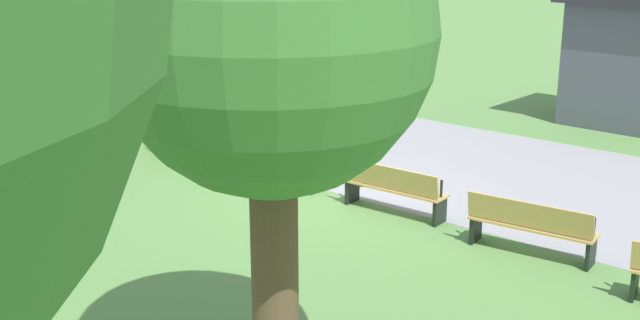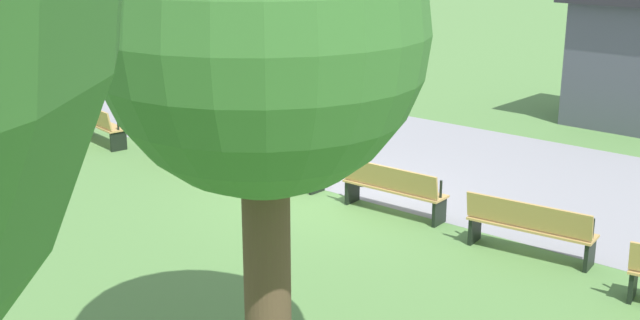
{
  "view_description": "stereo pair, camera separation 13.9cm",
  "coord_description": "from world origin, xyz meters",
  "px_view_note": "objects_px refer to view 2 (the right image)",
  "views": [
    {
      "loc": [
        8.55,
        -10.74,
        4.74
      ],
      "look_at": [
        -0.0,
        -0.45,
        0.8
      ],
      "focal_mm": 44.6,
      "sensor_mm": 36.0,
      "label": 1
    },
    {
      "loc": [
        8.66,
        -10.65,
        4.74
      ],
      "look_at": [
        -0.0,
        -0.45,
        0.8
      ],
      "focal_mm": 44.6,
      "sensor_mm": 36.0,
      "label": 2
    }
  ],
  "objects_px": {
    "bench_2": "(183,139)",
    "bench_5": "(529,226)",
    "person_seated": "(196,132)",
    "tree_0": "(262,39)",
    "bench_1": "(97,123)",
    "bench_4": "(392,188)",
    "bench_3": "(280,160)",
    "lamp_post": "(364,43)",
    "trash_bin": "(2,100)",
    "bench_0": "(16,110)"
  },
  "relations": [
    {
      "from": "bench_2",
      "to": "bench_5",
      "type": "xyz_separation_m",
      "value": [
        7.82,
        0.0,
        0.0
      ]
    },
    {
      "from": "bench_5",
      "to": "bench_2",
      "type": "bearing_deg",
      "value": 174.31
    },
    {
      "from": "person_seated",
      "to": "tree_0",
      "type": "relative_size",
      "value": 0.23
    },
    {
      "from": "bench_5",
      "to": "person_seated",
      "type": "bearing_deg",
      "value": 173.41
    },
    {
      "from": "bench_1",
      "to": "bench_4",
      "type": "distance_m",
      "value": 7.82
    },
    {
      "from": "bench_3",
      "to": "lamp_post",
      "type": "relative_size",
      "value": 0.49
    },
    {
      "from": "bench_4",
      "to": "person_seated",
      "type": "relative_size",
      "value": 1.59
    },
    {
      "from": "tree_0",
      "to": "trash_bin",
      "type": "distance_m",
      "value": 15.8
    },
    {
      "from": "bench_4",
      "to": "trash_bin",
      "type": "relative_size",
      "value": 2.18
    },
    {
      "from": "bench_2",
      "to": "person_seated",
      "type": "distance_m",
      "value": 0.34
    },
    {
      "from": "bench_4",
      "to": "trash_bin",
      "type": "distance_m",
      "value": 11.88
    },
    {
      "from": "tree_0",
      "to": "trash_bin",
      "type": "relative_size",
      "value": 6.06
    },
    {
      "from": "tree_0",
      "to": "lamp_post",
      "type": "distance_m",
      "value": 7.83
    },
    {
      "from": "lamp_post",
      "to": "trash_bin",
      "type": "xyz_separation_m",
      "value": [
        -10.56,
        -1.45,
        -2.29
      ]
    },
    {
      "from": "lamp_post",
      "to": "bench_0",
      "type": "bearing_deg",
      "value": -168.17
    },
    {
      "from": "bench_0",
      "to": "bench_5",
      "type": "xyz_separation_m",
      "value": [
        12.97,
        0.86,
        0.0
      ]
    },
    {
      "from": "bench_3",
      "to": "person_seated",
      "type": "xyz_separation_m",
      "value": [
        -2.33,
        -0.05,
        0.16
      ]
    },
    {
      "from": "bench_4",
      "to": "bench_0",
      "type": "bearing_deg",
      "value": -176.23
    },
    {
      "from": "bench_2",
      "to": "bench_1",
      "type": "bearing_deg",
      "value": -166.75
    },
    {
      "from": "bench_2",
      "to": "tree_0",
      "type": "bearing_deg",
      "value": -29.77
    },
    {
      "from": "bench_1",
      "to": "bench_4",
      "type": "bearing_deg",
      "value": 13.27
    },
    {
      "from": "tree_0",
      "to": "bench_1",
      "type": "bearing_deg",
      "value": 153.27
    },
    {
      "from": "bench_2",
      "to": "bench_5",
      "type": "height_order",
      "value": "same"
    },
    {
      "from": "person_seated",
      "to": "lamp_post",
      "type": "distance_m",
      "value": 4.3
    },
    {
      "from": "bench_3",
      "to": "lamp_post",
      "type": "height_order",
      "value": "lamp_post"
    },
    {
      "from": "bench_0",
      "to": "bench_1",
      "type": "height_order",
      "value": "same"
    },
    {
      "from": "bench_1",
      "to": "bench_2",
      "type": "distance_m",
      "value": 2.61
    },
    {
      "from": "bench_5",
      "to": "person_seated",
      "type": "relative_size",
      "value": 1.61
    },
    {
      "from": "bench_2",
      "to": "tree_0",
      "type": "distance_m",
      "value": 10.25
    },
    {
      "from": "bench_3",
      "to": "trash_bin",
      "type": "bearing_deg",
      "value": -174.49
    },
    {
      "from": "bench_3",
      "to": "person_seated",
      "type": "relative_size",
      "value": 1.59
    },
    {
      "from": "bench_0",
      "to": "lamp_post",
      "type": "distance_m",
      "value": 9.53
    },
    {
      "from": "bench_1",
      "to": "lamp_post",
      "type": "relative_size",
      "value": 0.5
    },
    {
      "from": "bench_4",
      "to": "lamp_post",
      "type": "distance_m",
      "value": 2.74
    },
    {
      "from": "bench_0",
      "to": "tree_0",
      "type": "bearing_deg",
      "value": -6.78
    },
    {
      "from": "bench_1",
      "to": "tree_0",
      "type": "bearing_deg",
      "value": -17.24
    },
    {
      "from": "trash_bin",
      "to": "bench_2",
      "type": "bearing_deg",
      "value": 3.54
    },
    {
      "from": "bench_2",
      "to": "person_seated",
      "type": "xyz_separation_m",
      "value": [
        0.27,
        0.12,
        0.16
      ]
    },
    {
      "from": "person_seated",
      "to": "trash_bin",
      "type": "bearing_deg",
      "value": -169.93
    },
    {
      "from": "bench_0",
      "to": "trash_bin",
      "type": "relative_size",
      "value": 2.23
    },
    {
      "from": "bench_4",
      "to": "bench_5",
      "type": "xyz_separation_m",
      "value": [
        2.61,
        -0.17,
        0.0
      ]
    },
    {
      "from": "bench_5",
      "to": "tree_0",
      "type": "distance_m",
      "value": 6.55
    },
    {
      "from": "bench_0",
      "to": "bench_3",
      "type": "height_order",
      "value": "same"
    },
    {
      "from": "bench_5",
      "to": "lamp_post",
      "type": "xyz_separation_m",
      "value": [
        -3.91,
        1.04,
        2.25
      ]
    },
    {
      "from": "lamp_post",
      "to": "bench_3",
      "type": "bearing_deg",
      "value": -146.39
    },
    {
      "from": "bench_0",
      "to": "bench_1",
      "type": "distance_m",
      "value": 2.61
    },
    {
      "from": "lamp_post",
      "to": "bench_5",
      "type": "bearing_deg",
      "value": -14.89
    },
    {
      "from": "bench_0",
      "to": "person_seated",
      "type": "height_order",
      "value": "person_seated"
    },
    {
      "from": "bench_4",
      "to": "tree_0",
      "type": "relative_size",
      "value": 0.36
    },
    {
      "from": "bench_1",
      "to": "bench_2",
      "type": "bearing_deg",
      "value": 17.05
    }
  ]
}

